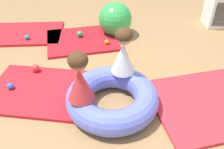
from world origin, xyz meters
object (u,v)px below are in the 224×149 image
(play_ball_green, at_px, (80,34))
(play_ball_red, at_px, (36,68))
(play_ball_orange, at_px, (107,42))
(play_ball_pink, at_px, (74,89))
(play_ball_blue, at_px, (10,86))
(child_in_white, at_px, (123,51))
(play_ball_teal, at_px, (27,37))
(storage_cube, at_px, (220,11))
(inflatable_cushion, at_px, (112,98))
(child_in_red, at_px, (80,77))
(exercise_ball_large, at_px, (115,19))

(play_ball_green, bearing_deg, play_ball_red, -116.94)
(play_ball_orange, bearing_deg, play_ball_pink, -108.82)
(play_ball_pink, relative_size, play_ball_blue, 0.76)
(child_in_white, height_order, play_ball_teal, child_in_white)
(play_ball_red, relative_size, play_ball_orange, 1.38)
(play_ball_red, relative_size, play_ball_green, 1.07)
(play_ball_red, xyz_separation_m, storage_cube, (3.02, 1.50, 0.19))
(play_ball_pink, bearing_deg, child_in_white, 9.40)
(inflatable_cushion, distance_m, play_ball_blue, 1.29)
(child_in_red, distance_m, play_ball_pink, 0.62)
(child_in_white, bearing_deg, play_ball_pink, -14.79)
(play_ball_orange, xyz_separation_m, storage_cube, (2.06, 0.77, 0.20))
(child_in_white, bearing_deg, play_ball_orange, -103.81)
(play_ball_blue, height_order, play_ball_orange, play_ball_blue)
(inflatable_cushion, height_order, child_in_red, child_in_red)
(inflatable_cushion, bearing_deg, play_ball_orange, 92.59)
(child_in_red, height_order, storage_cube, child_in_red)
(child_in_white, xyz_separation_m, play_ball_green, (-0.65, 1.33, -0.46))
(play_ball_green, distance_m, storage_cube, 2.58)
(inflatable_cushion, height_order, play_ball_green, inflatable_cushion)
(play_ball_orange, distance_m, play_ball_green, 0.53)
(play_ball_teal, distance_m, storage_cube, 3.44)
(inflatable_cushion, distance_m, play_ball_green, 1.74)
(play_ball_green, bearing_deg, child_in_red, -83.78)
(inflatable_cushion, bearing_deg, play_ball_pink, 153.26)
(child_in_white, relative_size, child_in_red, 1.02)
(storage_cube, bearing_deg, play_ball_blue, -150.22)
(inflatable_cushion, distance_m, storage_cube, 2.94)
(play_ball_blue, bearing_deg, child_in_white, 1.29)
(inflatable_cushion, distance_m, play_ball_teal, 2.10)
(storage_cube, bearing_deg, play_ball_teal, -170.20)
(play_ball_teal, distance_m, play_ball_blue, 1.28)
(play_ball_red, height_order, play_ball_orange, play_ball_red)
(play_ball_teal, distance_m, exercise_ball_large, 1.50)
(exercise_ball_large, bearing_deg, play_ball_green, -165.37)
(play_ball_pink, xyz_separation_m, exercise_ball_large, (0.54, 1.58, 0.21))
(child_in_red, relative_size, storage_cube, 0.98)
(play_ball_green, distance_m, exercise_ball_large, 0.65)
(child_in_red, height_order, play_ball_green, child_in_red)
(play_ball_pink, distance_m, play_ball_blue, 0.80)
(play_ball_teal, height_order, play_ball_blue, play_ball_blue)
(child_in_red, bearing_deg, play_ball_red, -131.32)
(play_ball_blue, bearing_deg, child_in_red, -25.41)
(child_in_red, distance_m, play_ball_blue, 1.13)
(inflatable_cushion, xyz_separation_m, storage_cube, (2.00, 2.16, 0.14))
(child_in_red, xyz_separation_m, play_ball_green, (-0.20, 1.80, -0.45))
(child_in_white, height_order, storage_cube, child_in_white)
(child_in_white, relative_size, play_ball_green, 5.64)
(inflatable_cushion, height_order, storage_cube, storage_cube)
(play_ball_red, bearing_deg, play_ball_teal, 111.57)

